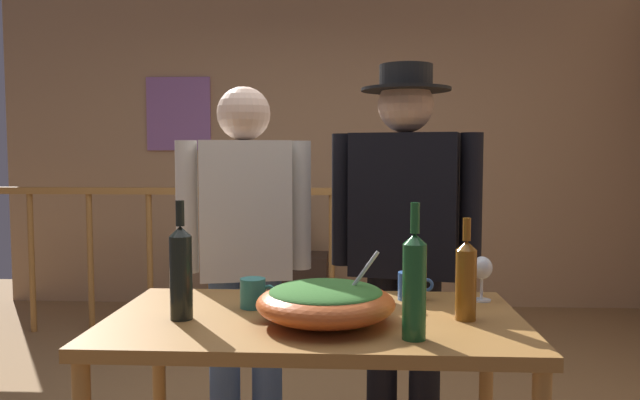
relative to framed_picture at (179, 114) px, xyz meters
name	(u,v)px	position (x,y,z in m)	size (l,w,h in m)	color
back_wall	(324,141)	(1.27, 0.06, -0.24)	(5.65, 0.10, 2.88)	tan
framed_picture	(179,114)	(0.00, 0.00, 0.00)	(0.56, 0.03, 0.64)	#9764A4
stair_railing	(242,242)	(0.72, -0.94, -0.99)	(3.22, 0.10, 1.14)	#9E6B33
tv_console	(274,283)	(0.87, -0.29, -1.43)	(0.90, 0.40, 0.49)	#38281E
flat_screen_tv	(273,225)	(0.87, -0.32, -0.93)	(0.53, 0.12, 0.43)	black
serving_table	(315,343)	(1.41, -3.46, -0.95)	(1.31, 0.75, 0.82)	#9E6B33
salad_bowl	(326,301)	(1.44, -3.54, -0.79)	(0.42, 0.42, 0.22)	#DB5B23
wine_glass	(482,270)	(1.98, -3.23, -0.75)	(0.07, 0.07, 0.16)	silver
wine_bottle_green	(414,284)	(1.70, -3.69, -0.70)	(0.07, 0.07, 0.38)	#1E5628
wine_bottle_dark	(181,271)	(0.99, -3.52, -0.71)	(0.07, 0.07, 0.37)	black
wine_bottle_amber	(466,278)	(1.88, -3.48, -0.73)	(0.06, 0.06, 0.32)	brown
mug_teal	(253,293)	(1.19, -3.37, -0.81)	(0.12, 0.09, 0.10)	teal
mug_blue	(411,286)	(1.73, -3.22, -0.81)	(0.13, 0.09, 0.10)	#3866B2
person_standing_left	(245,245)	(1.07, -2.83, -0.73)	(0.55, 0.30, 1.61)	#3D5684
person_standing_right	(404,230)	(1.74, -2.83, -0.66)	(0.61, 0.37, 1.69)	black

